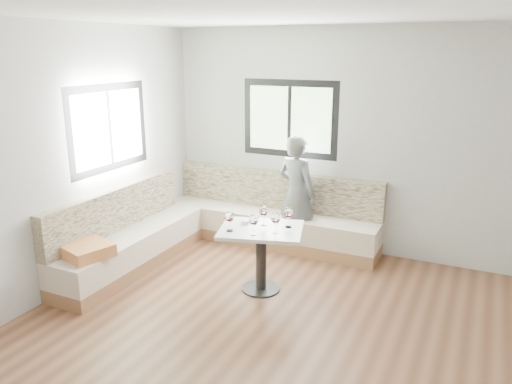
% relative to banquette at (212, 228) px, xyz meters
% --- Properties ---
extents(room, '(5.01, 5.01, 2.81)m').
position_rel_banquette_xyz_m(room, '(1.51, -1.54, 1.08)').
color(room, brown).
rests_on(room, ground).
extents(banquette, '(2.90, 2.80, 0.95)m').
position_rel_banquette_xyz_m(banquette, '(0.00, 0.00, 0.00)').
color(banquette, '#8E603D').
rests_on(banquette, ground).
extents(table, '(1.01, 0.88, 0.70)m').
position_rel_banquette_xyz_m(table, '(0.99, -0.65, 0.20)').
color(table, black).
rests_on(table, ground).
extents(person, '(0.64, 0.52, 1.51)m').
position_rel_banquette_xyz_m(person, '(0.92, 0.58, 0.42)').
color(person, '#575B5D').
rests_on(person, ground).
extents(olive_ramekin, '(0.09, 0.09, 0.04)m').
position_rel_banquette_xyz_m(olive_ramekin, '(0.77, -0.59, 0.39)').
color(olive_ramekin, white).
rests_on(olive_ramekin, table).
extents(wine_glass_a, '(0.10, 0.10, 0.22)m').
position_rel_banquette_xyz_m(wine_glass_a, '(0.74, -0.87, 0.52)').
color(wine_glass_a, white).
rests_on(wine_glass_a, table).
extents(wine_glass_b, '(0.10, 0.10, 0.22)m').
position_rel_banquette_xyz_m(wine_glass_b, '(1.00, -0.85, 0.52)').
color(wine_glass_b, white).
rests_on(wine_glass_b, table).
extents(wine_glass_c, '(0.10, 0.10, 0.22)m').
position_rel_banquette_xyz_m(wine_glass_c, '(1.18, -0.71, 0.52)').
color(wine_glass_c, white).
rests_on(wine_glass_c, table).
extents(wine_glass_d, '(0.10, 0.10, 0.22)m').
position_rel_banquette_xyz_m(wine_glass_d, '(0.97, -0.54, 0.52)').
color(wine_glass_d, white).
rests_on(wine_glass_d, table).
extents(wine_glass_e, '(0.10, 0.10, 0.22)m').
position_rel_banquette_xyz_m(wine_glass_e, '(1.24, -0.50, 0.52)').
color(wine_glass_e, white).
rests_on(wine_glass_e, table).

